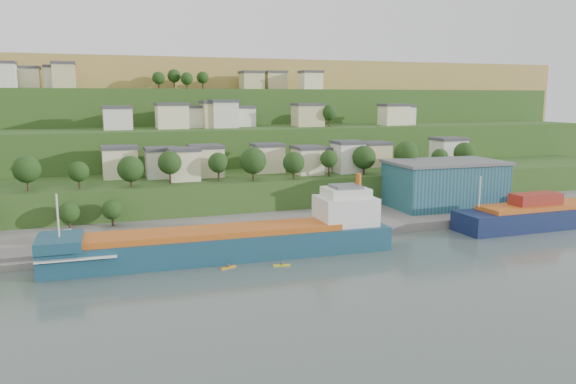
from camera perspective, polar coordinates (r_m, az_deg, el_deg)
name	(u,v)px	position (r m, az deg, el deg)	size (l,w,h in m)	color
ground	(316,261)	(112.22, 2.86, -7.01)	(500.00, 500.00, 0.00)	#43514B
quay	(347,224)	(144.86, 5.98, -3.23)	(220.00, 26.00, 4.00)	slate
pebble_beach	(24,258)	(126.33, -25.27, -6.04)	(40.00, 18.00, 2.40)	slate
hillside	(182,165)	(273.04, -10.71, 2.72)	(360.00, 210.72, 96.00)	#284719
cargo_ship_near	(236,243)	(114.86, -5.35, -5.17)	(69.78, 13.12, 17.86)	#153F4F
cargo_ship_far	(575,213)	(161.52, 27.11, -1.93)	(63.20, 10.80, 17.16)	#0D1A3C
warehouse	(445,184)	(161.44, 15.61, 0.84)	(31.68, 20.14, 12.80)	navy
caravan	(58,239)	(127.21, -22.37, -4.46)	(6.63, 2.76, 3.09)	white
dinghy	(55,249)	(124.32, -22.58, -5.36)	(3.56, 1.33, 0.71)	silver
kayak_orange	(228,267)	(108.24, -6.09, -7.55)	(3.35, 1.78, 0.84)	orange
kayak_yellow	(282,265)	(108.91, -0.64, -7.39)	(3.33, 1.29, 0.82)	yellow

